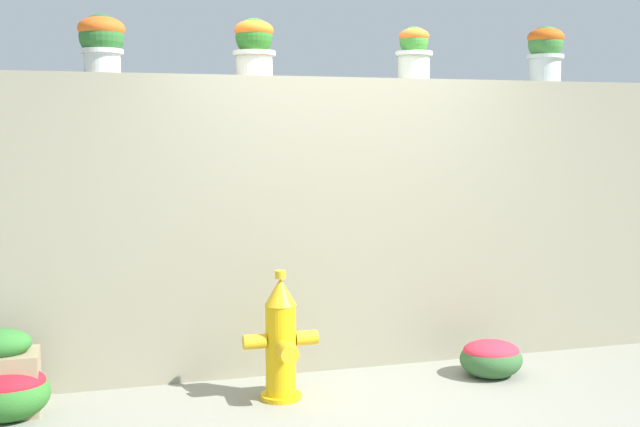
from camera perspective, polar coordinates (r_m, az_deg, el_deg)
name	(u,v)px	position (r m, az deg, el deg)	size (l,w,h in m)	color
ground_plane	(392,418)	(4.92, 5.24, -14.50)	(24.00, 24.00, 0.00)	gray
stone_wall	(335,223)	(5.76, 1.06, -0.71)	(6.21, 0.33, 2.10)	gray
potted_plant_1	(102,39)	(5.52, -15.51, 12.04)	(0.31, 0.31, 0.39)	silver
potted_plant_2	(254,44)	(5.65, -4.79, 12.13)	(0.30, 0.30, 0.41)	beige
potted_plant_3	(414,51)	(5.94, 6.80, 11.61)	(0.27, 0.27, 0.38)	beige
potted_plant_4	(545,49)	(6.45, 15.98, 11.33)	(0.28, 0.28, 0.43)	silver
fire_hydrant	(281,342)	(5.11, -2.83, -9.23)	(0.49, 0.39, 0.84)	yellow
flower_bush_left	(491,357)	(5.77, 12.27, -10.08)	(0.45, 0.40, 0.27)	#356332
flower_bush_right	(8,391)	(5.20, -21.66, -11.86)	(0.50, 0.45, 0.32)	#2F7129
planter_box	(0,374)	(5.25, -22.10, -10.68)	(0.45, 0.32, 0.53)	#968462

